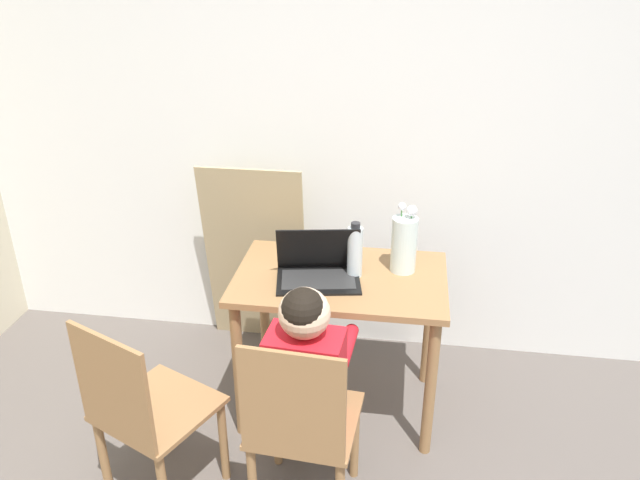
{
  "coord_description": "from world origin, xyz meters",
  "views": [
    {
      "loc": [
        0.12,
        -0.85,
        2.09
      ],
      "look_at": [
        -0.25,
        1.59,
        0.91
      ],
      "focal_mm": 35.0,
      "sensor_mm": 36.0,
      "label": 1
    }
  ],
  "objects_px": {
    "person_seated": "(308,366)",
    "laptop": "(318,267)",
    "chair_occupied": "(301,427)",
    "chair_spare": "(145,413)",
    "water_bottle": "(355,251)",
    "flower_vase": "(404,243)"
  },
  "relations": [
    {
      "from": "chair_spare",
      "to": "laptop",
      "type": "xyz_separation_m",
      "value": [
        0.58,
        0.65,
        0.34
      ]
    },
    {
      "from": "flower_vase",
      "to": "person_seated",
      "type": "bearing_deg",
      "value": -116.99
    },
    {
      "from": "flower_vase",
      "to": "water_bottle",
      "type": "relative_size",
      "value": 1.25
    },
    {
      "from": "person_seated",
      "to": "chair_spare",
      "type": "bearing_deg",
      "value": 16.24
    },
    {
      "from": "chair_occupied",
      "to": "chair_spare",
      "type": "relative_size",
      "value": 1.0
    },
    {
      "from": "chair_occupied",
      "to": "person_seated",
      "type": "height_order",
      "value": "person_seated"
    },
    {
      "from": "laptop",
      "to": "water_bottle",
      "type": "relative_size",
      "value": 1.57
    },
    {
      "from": "chair_spare",
      "to": "flower_vase",
      "type": "height_order",
      "value": "flower_vase"
    },
    {
      "from": "person_seated",
      "to": "flower_vase",
      "type": "relative_size",
      "value": 3.11
    },
    {
      "from": "chair_occupied",
      "to": "person_seated",
      "type": "relative_size",
      "value": 0.86
    },
    {
      "from": "laptop",
      "to": "chair_occupied",
      "type": "bearing_deg",
      "value": -97.17
    },
    {
      "from": "chair_occupied",
      "to": "laptop",
      "type": "bearing_deg",
      "value": -83.11
    },
    {
      "from": "person_seated",
      "to": "laptop",
      "type": "height_order",
      "value": "person_seated"
    },
    {
      "from": "chair_occupied",
      "to": "chair_spare",
      "type": "xyz_separation_m",
      "value": [
        -0.61,
        -0.01,
        0.0
      ]
    },
    {
      "from": "laptop",
      "to": "flower_vase",
      "type": "xyz_separation_m",
      "value": [
        0.37,
        0.13,
        0.08
      ]
    },
    {
      "from": "flower_vase",
      "to": "water_bottle",
      "type": "height_order",
      "value": "flower_vase"
    },
    {
      "from": "laptop",
      "to": "flower_vase",
      "type": "relative_size",
      "value": 1.25
    },
    {
      "from": "person_seated",
      "to": "laptop",
      "type": "distance_m",
      "value": 0.54
    },
    {
      "from": "chair_occupied",
      "to": "water_bottle",
      "type": "distance_m",
      "value": 0.81
    },
    {
      "from": "flower_vase",
      "to": "water_bottle",
      "type": "xyz_separation_m",
      "value": [
        -0.21,
        -0.08,
        -0.02
      ]
    },
    {
      "from": "chair_occupied",
      "to": "laptop",
      "type": "distance_m",
      "value": 0.72
    },
    {
      "from": "chair_occupied",
      "to": "water_bottle",
      "type": "relative_size",
      "value": 3.37
    }
  ]
}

